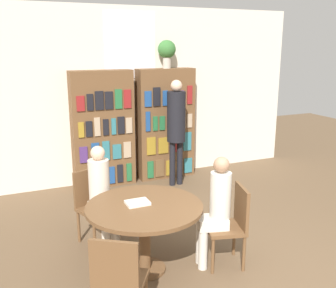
{
  "coord_description": "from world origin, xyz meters",
  "views": [
    {
      "loc": [
        -2.19,
        -2.56,
        2.37
      ],
      "look_at": [
        -0.09,
        2.18,
        1.05
      ],
      "focal_mm": 42.0,
      "sensor_mm": 36.0,
      "label": 1
    }
  ],
  "objects_px": {
    "seated_reader_right": "(215,207)",
    "librarian_standing": "(176,122)",
    "reading_table": "(144,216)",
    "seated_reader_left": "(102,191)",
    "bookshelf_right": "(166,124)",
    "flower_vase": "(167,51)",
    "chair_left_side": "(94,202)",
    "bookshelf_left": "(103,129)",
    "chair_far_side": "(232,222)",
    "chair_near_camera": "(119,279)"
  },
  "relations": [
    {
      "from": "seated_reader_right",
      "to": "librarian_standing",
      "type": "bearing_deg",
      "value": -0.09
    },
    {
      "from": "reading_table",
      "to": "seated_reader_left",
      "type": "bearing_deg",
      "value": 110.36
    },
    {
      "from": "bookshelf_right",
      "to": "flower_vase",
      "type": "distance_m",
      "value": 1.28
    },
    {
      "from": "reading_table",
      "to": "chair_left_side",
      "type": "bearing_deg",
      "value": 110.36
    },
    {
      "from": "reading_table",
      "to": "librarian_standing",
      "type": "height_order",
      "value": "librarian_standing"
    },
    {
      "from": "reading_table",
      "to": "seated_reader_right",
      "type": "xyz_separation_m",
      "value": [
        0.73,
        -0.2,
        0.05
      ]
    },
    {
      "from": "bookshelf_left",
      "to": "reading_table",
      "type": "height_order",
      "value": "bookshelf_left"
    },
    {
      "from": "bookshelf_left",
      "to": "seated_reader_right",
      "type": "relative_size",
      "value": 1.59
    },
    {
      "from": "flower_vase",
      "to": "seated_reader_left",
      "type": "xyz_separation_m",
      "value": [
        -1.75,
        -2.08,
        -1.57
      ]
    },
    {
      "from": "bookshelf_left",
      "to": "librarian_standing",
      "type": "xyz_separation_m",
      "value": [
        1.13,
        -0.5,
        0.13
      ]
    },
    {
      "from": "bookshelf_right",
      "to": "librarian_standing",
      "type": "bearing_deg",
      "value": -92.65
    },
    {
      "from": "bookshelf_right",
      "to": "chair_left_side",
      "type": "xyz_separation_m",
      "value": [
        -1.79,
        -1.9,
        -0.48
      ]
    },
    {
      "from": "chair_left_side",
      "to": "seated_reader_left",
      "type": "xyz_separation_m",
      "value": [
        0.06,
        -0.17,
        0.19
      ]
    },
    {
      "from": "reading_table",
      "to": "librarian_standing",
      "type": "relative_size",
      "value": 0.68
    },
    {
      "from": "bookshelf_right",
      "to": "chair_far_side",
      "type": "bearing_deg",
      "value": -100.13
    },
    {
      "from": "flower_vase",
      "to": "chair_left_side",
      "type": "bearing_deg",
      "value": -133.6
    },
    {
      "from": "chair_near_camera",
      "to": "reading_table",
      "type": "bearing_deg",
      "value": 90.0
    },
    {
      "from": "flower_vase",
      "to": "chair_near_camera",
      "type": "xyz_separation_m",
      "value": [
        -2.01,
        -3.59,
        -1.76
      ]
    },
    {
      "from": "chair_near_camera",
      "to": "chair_far_side",
      "type": "distance_m",
      "value": 1.54
    },
    {
      "from": "bookshelf_right",
      "to": "chair_far_side",
      "type": "height_order",
      "value": "bookshelf_right"
    },
    {
      "from": "chair_near_camera",
      "to": "chair_left_side",
      "type": "height_order",
      "value": "same"
    },
    {
      "from": "seated_reader_right",
      "to": "librarian_standing",
      "type": "relative_size",
      "value": 0.68
    },
    {
      "from": "bookshelf_right",
      "to": "chair_near_camera",
      "type": "height_order",
      "value": "bookshelf_right"
    },
    {
      "from": "seated_reader_left",
      "to": "bookshelf_left",
      "type": "bearing_deg",
      "value": -125.82
    },
    {
      "from": "reading_table",
      "to": "chair_near_camera",
      "type": "bearing_deg",
      "value": -123.64
    },
    {
      "from": "reading_table",
      "to": "chair_far_side",
      "type": "relative_size",
      "value": 1.36
    },
    {
      "from": "bookshelf_right",
      "to": "seated_reader_left",
      "type": "xyz_separation_m",
      "value": [
        -1.72,
        -2.08,
        -0.29
      ]
    },
    {
      "from": "chair_far_side",
      "to": "seated_reader_left",
      "type": "relative_size",
      "value": 0.73
    },
    {
      "from": "chair_left_side",
      "to": "librarian_standing",
      "type": "bearing_deg",
      "value": -161.9
    },
    {
      "from": "reading_table",
      "to": "seated_reader_right",
      "type": "distance_m",
      "value": 0.76
    },
    {
      "from": "chair_near_camera",
      "to": "bookshelf_left",
      "type": "bearing_deg",
      "value": 110.54
    },
    {
      "from": "bookshelf_right",
      "to": "reading_table",
      "type": "relative_size",
      "value": 1.6
    },
    {
      "from": "chair_left_side",
      "to": "chair_near_camera",
      "type": "bearing_deg",
      "value": 63.0
    },
    {
      "from": "chair_left_side",
      "to": "seated_reader_right",
      "type": "relative_size",
      "value": 0.72
    },
    {
      "from": "bookshelf_left",
      "to": "flower_vase",
      "type": "height_order",
      "value": "flower_vase"
    },
    {
      "from": "flower_vase",
      "to": "reading_table",
      "type": "bearing_deg",
      "value": -117.99
    },
    {
      "from": "seated_reader_right",
      "to": "librarian_standing",
      "type": "distance_m",
      "value": 2.63
    },
    {
      "from": "flower_vase",
      "to": "chair_left_side",
      "type": "xyz_separation_m",
      "value": [
        -1.82,
        -1.91,
        -1.76
      ]
    },
    {
      "from": "chair_near_camera",
      "to": "seated_reader_right",
      "type": "xyz_separation_m",
      "value": [
        1.26,
        0.59,
        0.18
      ]
    },
    {
      "from": "seated_reader_left",
      "to": "librarian_standing",
      "type": "bearing_deg",
      "value": -157.56
    },
    {
      "from": "chair_near_camera",
      "to": "chair_far_side",
      "type": "height_order",
      "value": "same"
    },
    {
      "from": "bookshelf_right",
      "to": "flower_vase",
      "type": "xyz_separation_m",
      "value": [
        0.03,
        0.0,
        1.28
      ]
    },
    {
      "from": "bookshelf_right",
      "to": "librarian_standing",
      "type": "relative_size",
      "value": 1.09
    },
    {
      "from": "reading_table",
      "to": "librarian_standing",
      "type": "distance_m",
      "value": 2.75
    },
    {
      "from": "flower_vase",
      "to": "seated_reader_left",
      "type": "bearing_deg",
      "value": -130.11
    },
    {
      "from": "chair_far_side",
      "to": "seated_reader_left",
      "type": "bearing_deg",
      "value": 66.14
    },
    {
      "from": "bookshelf_left",
      "to": "reading_table",
      "type": "distance_m",
      "value": 2.83
    },
    {
      "from": "chair_left_side",
      "to": "seated_reader_left",
      "type": "relative_size",
      "value": 0.73
    },
    {
      "from": "bookshelf_right",
      "to": "chair_near_camera",
      "type": "bearing_deg",
      "value": -118.97
    },
    {
      "from": "bookshelf_left",
      "to": "chair_far_side",
      "type": "relative_size",
      "value": 2.19
    }
  ]
}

